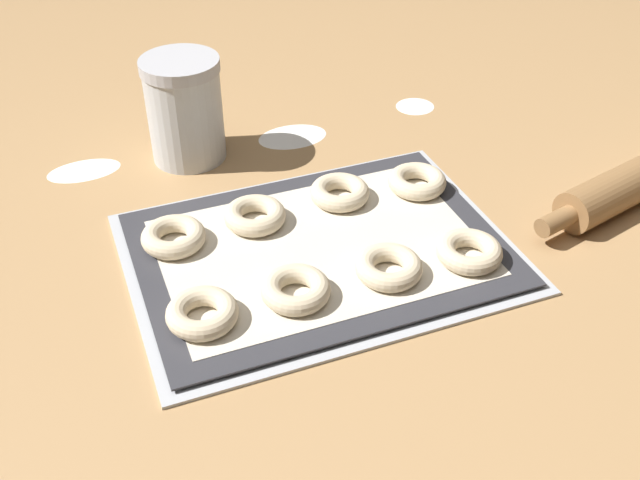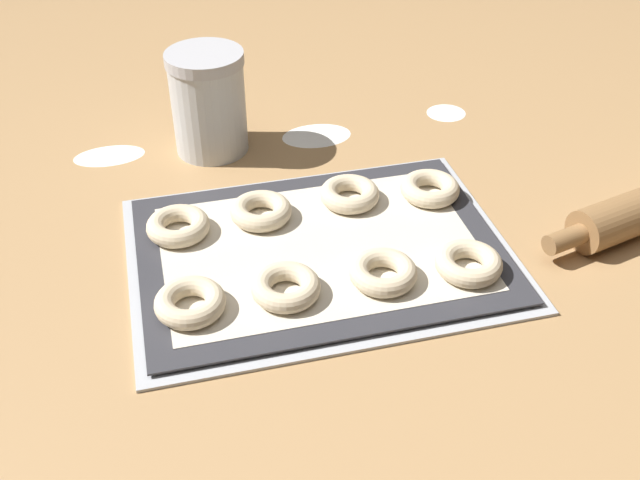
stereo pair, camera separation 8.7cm
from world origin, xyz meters
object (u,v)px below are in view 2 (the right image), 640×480
at_px(bagel_front_far_right, 469,263).
at_px(baking_tray, 320,252).
at_px(bagel_front_mid_left, 286,287).
at_px(flour_canister, 208,102).
at_px(bagel_back_far_left, 178,226).
at_px(bagel_back_mid_left, 261,211).
at_px(bagel_front_far_left, 190,302).
at_px(bagel_front_mid_right, 383,272).
at_px(bagel_back_far_right, 430,188).
at_px(bagel_back_mid_right, 350,194).

bearing_deg(bagel_front_far_right, baking_tray, 151.36).
xyz_separation_m(bagel_front_mid_left, flour_canister, (-0.03, 0.35, 0.05)).
relative_size(bagel_front_far_right, bagel_back_far_left, 1.00).
bearing_deg(bagel_front_mid_left, baking_tray, 52.09).
distance_m(bagel_back_far_left, bagel_back_mid_left, 0.10).
relative_size(bagel_front_far_left, bagel_back_mid_left, 1.00).
height_order(bagel_front_mid_left, flour_canister, flour_canister).
height_order(baking_tray, bagel_front_mid_left, bagel_front_mid_left).
bearing_deg(bagel_front_far_right, bagel_front_far_left, 177.99).
relative_size(baking_tray, bagel_back_far_left, 5.87).
bearing_deg(bagel_front_far_left, flour_canister, 78.81).
bearing_deg(bagel_back_far_left, bagel_back_mid_left, 3.64).
bearing_deg(bagel_back_mid_left, bagel_front_mid_right, -53.78).
xyz_separation_m(baking_tray, bagel_back_far_right, (0.16, 0.07, 0.02)).
bearing_deg(bagel_front_far_right, bagel_back_far_left, 153.95).
distance_m(bagel_front_far_left, bagel_front_mid_left, 0.10).
distance_m(bagel_front_mid_left, bagel_front_far_right, 0.21).
relative_size(bagel_back_mid_right, bagel_back_far_right, 1.00).
distance_m(baking_tray, bagel_back_far_left, 0.17).
relative_size(bagel_back_far_left, bagel_back_mid_left, 1.00).
relative_size(bagel_front_mid_left, bagel_back_far_right, 1.00).
xyz_separation_m(bagel_front_far_left, bagel_back_far_right, (0.32, 0.14, 0.00)).
bearing_deg(bagel_back_far_right, bagel_front_far_right, -94.58).
bearing_deg(bagel_back_far_right, bagel_front_mid_right, -127.18).
relative_size(bagel_back_mid_right, flour_canister, 0.52).
bearing_deg(bagel_front_mid_left, flour_canister, 95.48).
xyz_separation_m(bagel_back_far_left, bagel_back_far_right, (0.32, 0.00, 0.00)).
height_order(bagel_back_mid_left, bagel_back_mid_right, same).
bearing_deg(bagel_front_far_left, bagel_back_far_right, 23.89).
bearing_deg(bagel_back_far_left, flour_canister, 71.99).
bearing_deg(bagel_front_far_right, bagel_front_mid_left, 177.10).
bearing_deg(bagel_back_far_right, bagel_back_far_left, -179.53).
relative_size(bagel_front_far_right, bagel_back_mid_right, 1.00).
distance_m(bagel_back_far_right, flour_canister, 0.33).
relative_size(bagel_front_far_left, bagel_back_far_left, 1.00).
distance_m(bagel_back_mid_left, bagel_back_mid_right, 0.12).
height_order(bagel_front_mid_right, bagel_back_far_left, same).
bearing_deg(flour_canister, bagel_front_far_left, -101.19).
distance_m(bagel_back_far_left, bagel_back_far_right, 0.32).
xyz_separation_m(baking_tray, bagel_front_mid_left, (-0.06, -0.07, 0.02)).
bearing_deg(bagel_back_mid_left, baking_tray, -53.23).
distance_m(baking_tray, bagel_back_mid_left, 0.09).
distance_m(baking_tray, flour_canister, 0.30).
bearing_deg(bagel_front_far_right, bagel_front_mid_right, 175.15).
bearing_deg(bagel_back_mid_right, bagel_front_mid_right, -92.38).
xyz_separation_m(bagel_front_mid_right, flour_canister, (-0.14, 0.35, 0.05)).
bearing_deg(baking_tray, bagel_back_mid_right, 54.60).
relative_size(baking_tray, bagel_front_mid_left, 5.87).
height_order(bagel_front_far_right, bagel_back_far_right, same).
bearing_deg(baking_tray, bagel_front_mid_left, -127.91).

